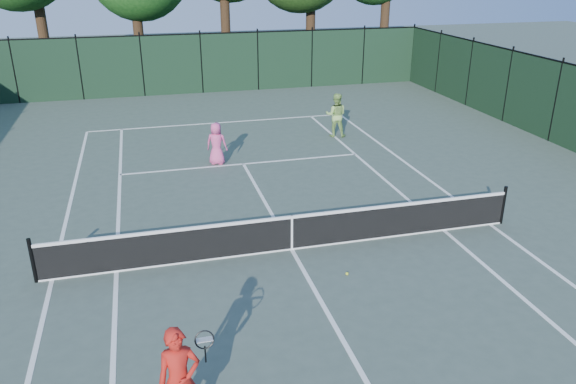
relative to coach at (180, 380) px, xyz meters
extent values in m
plane|color=#445247|center=(3.04, 4.96, -0.86)|extent=(90.00, 90.00, 0.00)
cube|color=white|center=(-2.44, 4.96, -0.86)|extent=(0.10, 23.77, 0.01)
cube|color=white|center=(8.53, 4.96, -0.86)|extent=(0.10, 23.77, 0.01)
cube|color=white|center=(-1.07, 4.96, -0.86)|extent=(0.10, 23.77, 0.01)
cube|color=white|center=(7.16, 4.96, -0.86)|extent=(0.10, 23.77, 0.01)
cube|color=white|center=(3.04, 16.85, -0.86)|extent=(10.97, 0.10, 0.01)
cube|color=white|center=(3.04, 11.36, -0.86)|extent=(8.23, 0.10, 0.01)
cube|color=white|center=(3.04, 4.96, -0.86)|extent=(0.10, 12.80, 0.01)
cube|color=black|center=(3.04, 4.96, -0.41)|extent=(11.60, 0.03, 0.85)
cube|color=white|center=(3.04, 4.96, 0.01)|extent=(11.60, 0.05, 0.07)
cube|color=white|center=(3.04, 4.96, -0.84)|extent=(11.60, 0.05, 0.04)
cube|color=white|center=(3.04, 4.96, -0.41)|extent=(0.05, 0.04, 0.91)
cylinder|color=black|center=(-2.76, 4.96, -0.33)|extent=(0.09, 0.09, 1.06)
cylinder|color=black|center=(8.84, 4.96, -0.33)|extent=(0.09, 0.09, 1.06)
cube|color=black|center=(3.04, 22.96, 0.64)|extent=(24.00, 0.05, 3.00)
cylinder|color=black|center=(-4.96, 26.96, 1.54)|extent=(0.56, 0.56, 4.80)
cylinder|color=black|center=(0.04, 26.76, 1.29)|extent=(0.56, 0.56, 4.30)
cylinder|color=black|center=(5.04, 27.26, 1.64)|extent=(0.56, 0.56, 5.00)
cylinder|color=black|center=(10.04, 26.56, 1.44)|extent=(0.56, 0.56, 4.60)
cylinder|color=black|center=(15.04, 27.06, 1.34)|extent=(0.56, 0.56, 4.40)
imported|color=red|center=(0.00, 0.00, 0.00)|extent=(0.65, 0.45, 1.72)
cylinder|color=black|center=(0.43, 0.37, 0.09)|extent=(0.03, 0.03, 0.30)
torus|color=black|center=(0.43, 0.37, 0.36)|extent=(0.30, 0.10, 0.30)
imported|color=#D94C8A|center=(2.18, 11.62, -0.13)|extent=(0.84, 0.71, 1.46)
imported|color=#8FBD5E|center=(7.21, 13.70, 0.00)|extent=(1.02, 0.92, 1.72)
sphere|color=#C4D22B|center=(3.93, 3.50, -0.83)|extent=(0.07, 0.07, 0.07)
camera|label=1|loc=(-0.13, -6.69, 5.67)|focal=35.00mm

